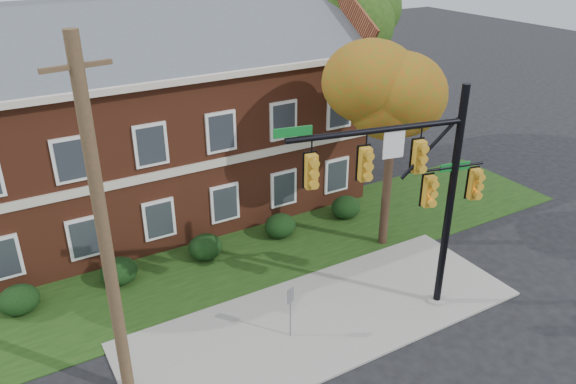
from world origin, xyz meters
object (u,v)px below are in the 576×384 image
tree_right_rear (351,13)px  apartment_building (153,108)px  hedge_right (280,226)px  traffic_signal (414,183)px  tree_near_right (402,91)px  sign_post (290,305)px  hedge_center (205,247)px  hedge_far_left (19,300)px  hedge_far_right (346,207)px  hedge_left (119,271)px  utility_pole (104,236)px

tree_right_rear → apartment_building: bearing=-175.7°
hedge_right → traffic_signal: bearing=-80.8°
tree_right_rear → traffic_signal: 14.81m
tree_near_right → sign_post: 9.14m
hedge_center → hedge_right: 3.50m
hedge_far_left → hedge_far_right: size_ratio=1.00×
hedge_center → hedge_far_right: 7.00m
hedge_left → utility_pole: bearing=-102.9°
hedge_right → sign_post: 6.70m
tree_right_rear → hedge_left: bearing=-157.6°
hedge_right → hedge_center: bearing=180.0°
hedge_left → hedge_center: bearing=0.0°
hedge_far_left → hedge_right: bearing=0.0°
sign_post → hedge_right: bearing=44.4°
hedge_center → tree_near_right: (7.22, -2.83, 6.14)m
sign_post → tree_near_right: bearing=6.0°
hedge_far_right → tree_near_right: (0.22, -2.83, 6.14)m
traffic_signal → hedge_far_right: bearing=81.9°
hedge_far_right → utility_pole: size_ratio=0.14×
traffic_signal → utility_pole: bearing=-175.1°
hedge_right → sign_post: bearing=-116.8°
hedge_far_left → tree_right_rear: size_ratio=0.13×
tree_near_right → traffic_signal: (-2.64, -3.87, -1.68)m
tree_right_rear → hedge_far_right: bearing=-125.2°
hedge_left → hedge_center: 3.50m
hedge_center → hedge_right: same height
hedge_far_right → utility_pole: 13.87m
hedge_far_left → hedge_center: bearing=0.0°
hedge_far_right → tree_near_right: tree_near_right is taller
apartment_building → hedge_far_left: 9.82m
hedge_far_right → sign_post: (-6.50, -5.94, 0.80)m
tree_near_right → hedge_left: bearing=165.2°
hedge_far_left → hedge_far_right: same height
apartment_building → tree_near_right: size_ratio=2.19×
hedge_right → utility_pole: 11.05m
apartment_building → hedge_far_left: size_ratio=13.43×
hedge_far_right → tree_right_rear: tree_right_rear is taller
hedge_left → traffic_signal: 11.42m
hedge_right → sign_post: sign_post is taller
apartment_building → tree_right_rear: (11.31, 0.86, 3.13)m
apartment_building → hedge_left: (-3.50, -5.25, -4.46)m
hedge_far_left → utility_pole: bearing=-68.4°
sign_post → hedge_far_right: bearing=23.7°
hedge_center → hedge_left: bearing=180.0°
tree_right_rear → sign_post: size_ratio=5.45×
tree_right_rear → traffic_signal: (-6.73, -12.82, -3.13)m
hedge_far_right → tree_right_rear: bearing=54.8°
hedge_left → sign_post: sign_post is taller
hedge_far_left → hedge_right: same height
hedge_center → sign_post: sign_post is taller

